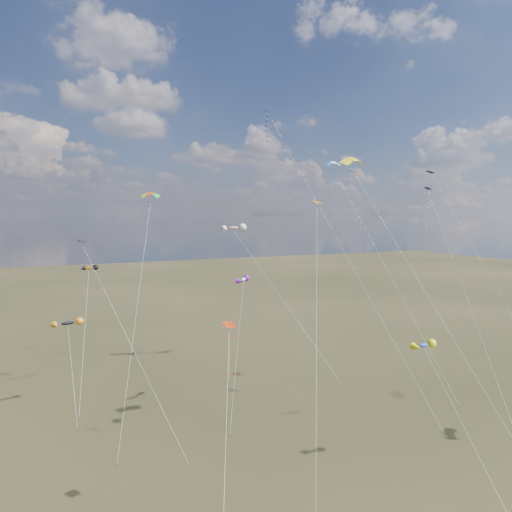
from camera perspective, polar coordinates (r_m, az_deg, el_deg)
name	(u,v)px	position (r m, az deg, el deg)	size (l,w,h in m)	color
ground	(340,485)	(45.99, 10.45, -26.36)	(400.00, 400.00, 0.00)	black
diamond_black_high	(437,203)	(66.28, 21.68, 6.18)	(8.80, 16.07, 29.87)	black
diamond_navy_tall	(279,146)	(70.00, 2.86, 13.53)	(7.42, 30.48, 39.91)	#10114A
diamond_black_mid	(109,300)	(53.24, -17.86, -5.22)	(8.46, 17.10, 21.02)	black
diamond_red_low	(229,361)	(36.18, -3.38, -12.97)	(5.89, 12.41, 15.63)	#AB2C0A
diamond_navy_right	(430,225)	(59.49, 20.97, 3.68)	(3.18, 17.04, 27.35)	#0C1343
diamond_orange_center	(317,268)	(44.54, 7.61, -1.48)	(7.68, 12.25, 25.45)	#C5640C
parafoil_yellow	(354,160)	(51.29, 12.15, 11.64)	(5.95, 22.82, 30.68)	yellow
parafoil_blue_white	(334,164)	(74.27, 9.78, 11.28)	(5.85, 22.64, 32.75)	#2174BD
parafoil_tricolor	(150,195)	(57.60, -13.09, 7.43)	(7.70, 14.03, 27.11)	yellow
novelty_black_orange	(68,323)	(62.01, -22.48, -7.77)	(3.38, 8.71, 11.02)	black
novelty_orange_black	(89,269)	(69.01, -20.18, -1.51)	(3.88, 13.97, 16.88)	orange
novelty_white_purple	(243,280)	(56.63, -1.58, -3.02)	(5.87, 8.34, 16.44)	silver
novelty_redwhite_stripe	(234,228)	(73.29, -2.82, 3.49)	(11.75, 17.70, 22.53)	red
novelty_blue_yellow	(424,346)	(47.16, 20.32, -10.48)	(2.10, 10.09, 12.06)	blue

